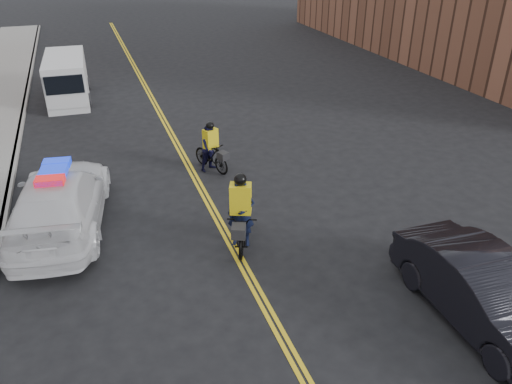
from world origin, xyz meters
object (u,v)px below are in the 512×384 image
Objects in this scene: dark_sedan at (484,293)px; cyclist_far at (211,151)px; police_cruiser at (60,201)px; cargo_van at (67,80)px; cyclist_near at (241,221)px.

dark_sedan is 2.60× the size of cyclist_far.
cargo_van is (0.41, 12.47, 0.18)m from police_cruiser.
cargo_van is 11.18m from cyclist_far.
police_cruiser is 1.29× the size of dark_sedan.
cyclist_far reaches higher than dark_sedan.
cargo_van is at bearing 113.14° from dark_sedan.
police_cruiser is 11.18m from dark_sedan.
dark_sedan is (8.58, -7.17, -0.07)m from police_cruiser.
cyclist_far is (4.62, -10.17, -0.32)m from cargo_van.
police_cruiser is at bearing 173.10° from cyclist_near.
police_cruiser is at bearing 140.68° from dark_sedan.
cargo_van is at bearing 127.73° from cyclist_near.
cyclist_far is (-3.55, 9.46, -0.07)m from dark_sedan.
cyclist_far is (0.46, 4.84, -0.03)m from cyclist_near.
police_cruiser is at bearing -179.96° from cyclist_far.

